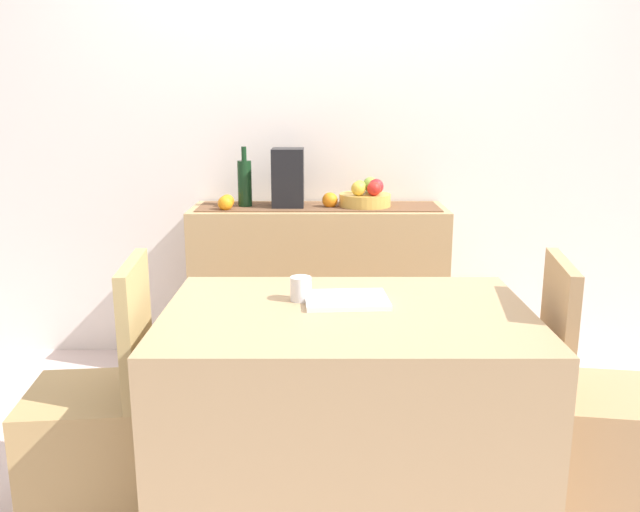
# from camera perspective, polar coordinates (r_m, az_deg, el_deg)

# --- Properties ---
(ground_plane) EXTENTS (6.40, 6.40, 0.02)m
(ground_plane) POSITION_cam_1_polar(r_m,az_deg,el_deg) (2.78, -0.35, -17.24)
(ground_plane) COLOR beige
(ground_plane) RESTS_ON ground
(room_wall_rear) EXTENTS (6.40, 0.06, 2.70)m
(room_wall_rear) POSITION_cam_1_polar(r_m,az_deg,el_deg) (3.57, -0.34, 12.53)
(room_wall_rear) COLOR silver
(room_wall_rear) RESTS_ON ground
(sideboard_console) EXTENTS (1.31, 0.42, 0.88)m
(sideboard_console) POSITION_cam_1_polar(r_m,az_deg,el_deg) (3.45, -0.40, -2.88)
(sideboard_console) COLOR tan
(sideboard_console) RESTS_ON ground
(table_runner) EXTENTS (1.23, 0.32, 0.01)m
(table_runner) POSITION_cam_1_polar(r_m,az_deg,el_deg) (3.35, -0.41, 4.36)
(table_runner) COLOR brown
(table_runner) RESTS_ON sideboard_console
(fruit_bowl) EXTENTS (0.26, 0.26, 0.06)m
(fruit_bowl) POSITION_cam_1_polar(r_m,az_deg,el_deg) (3.35, 3.74, 4.93)
(fruit_bowl) COLOR gold
(fruit_bowl) RESTS_ON table_runner
(apple_front) EXTENTS (0.07, 0.07, 0.07)m
(apple_front) POSITION_cam_1_polar(r_m,az_deg,el_deg) (3.36, 3.28, 6.08)
(apple_front) COLOR olive
(apple_front) RESTS_ON fruit_bowl
(apple_center) EXTENTS (0.08, 0.08, 0.08)m
(apple_center) POSITION_cam_1_polar(r_m,az_deg,el_deg) (3.41, 4.22, 6.28)
(apple_center) COLOR #88AA3E
(apple_center) RESTS_ON fruit_bowl
(apple_right) EXTENTS (0.07, 0.07, 0.07)m
(apple_right) POSITION_cam_1_polar(r_m,az_deg,el_deg) (3.28, 4.54, 5.91)
(apple_right) COLOR red
(apple_right) RESTS_ON fruit_bowl
(apple_left) EXTENTS (0.07, 0.07, 0.07)m
(apple_left) POSITION_cam_1_polar(r_m,az_deg,el_deg) (3.28, 3.15, 5.93)
(apple_left) COLOR gold
(apple_left) RESTS_ON fruit_bowl
(apple_upper) EXTENTS (0.08, 0.08, 0.08)m
(apple_upper) POSITION_cam_1_polar(r_m,az_deg,el_deg) (3.35, 4.72, 6.11)
(apple_upper) COLOR red
(apple_upper) RESTS_ON fruit_bowl
(wine_bottle) EXTENTS (0.07, 0.07, 0.31)m
(wine_bottle) POSITION_cam_1_polar(r_m,az_deg,el_deg) (3.36, -6.85, 6.38)
(wine_bottle) COLOR #153419
(wine_bottle) RESTS_ON sideboard_console
(coffee_maker) EXTENTS (0.16, 0.18, 0.30)m
(coffee_maker) POSITION_cam_1_polar(r_m,az_deg,el_deg) (3.34, -3.05, 6.84)
(coffee_maker) COLOR black
(coffee_maker) RESTS_ON sideboard_console
(orange_loose_far) EXTENTS (0.08, 0.08, 0.08)m
(orange_loose_far) POSITION_cam_1_polar(r_m,az_deg,el_deg) (3.32, 0.65, 4.92)
(orange_loose_far) COLOR orange
(orange_loose_far) RESTS_ON sideboard_console
(orange_loose_mid) EXTENTS (0.08, 0.08, 0.08)m
(orange_loose_mid) POSITION_cam_1_polar(r_m,az_deg,el_deg) (3.27, -8.52, 4.59)
(orange_loose_mid) COLOR orange
(orange_loose_mid) RESTS_ON sideboard_console
(orange_loose_end) EXTENTS (0.07, 0.07, 0.07)m
(orange_loose_end) POSITION_cam_1_polar(r_m,az_deg,el_deg) (3.35, -8.35, 4.78)
(orange_loose_end) COLOR orange
(orange_loose_end) RESTS_ON sideboard_console
(dining_table) EXTENTS (1.21, 0.82, 0.74)m
(dining_table) POSITION_cam_1_polar(r_m,az_deg,el_deg) (2.28, 2.12, -13.61)
(dining_table) COLOR tan
(dining_table) RESTS_ON ground
(open_book) EXTENTS (0.29, 0.23, 0.02)m
(open_book) POSITION_cam_1_polar(r_m,az_deg,el_deg) (2.22, 2.12, -3.86)
(open_book) COLOR white
(open_book) RESTS_ON dining_table
(coffee_cup) EXTENTS (0.07, 0.07, 0.08)m
(coffee_cup) POSITION_cam_1_polar(r_m,az_deg,el_deg) (2.23, -1.91, -2.88)
(coffee_cup) COLOR silver
(coffee_cup) RESTS_ON dining_table
(chair_near_window) EXTENTS (0.44, 0.44, 0.90)m
(chair_near_window) POSITION_cam_1_polar(r_m,az_deg,el_deg) (2.46, -19.33, -15.06)
(chair_near_window) COLOR tan
(chair_near_window) RESTS_ON ground
(chair_by_corner) EXTENTS (0.46, 0.46, 0.90)m
(chair_by_corner) POSITION_cam_1_polar(r_m,az_deg,el_deg) (2.52, 22.91, -14.63)
(chair_by_corner) COLOR tan
(chair_by_corner) RESTS_ON ground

